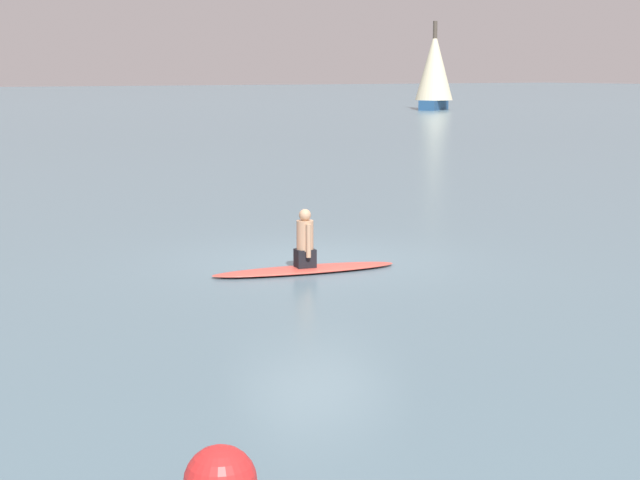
# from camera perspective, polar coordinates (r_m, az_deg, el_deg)

# --- Properties ---
(ground_plane) EXTENTS (400.00, 400.00, 0.00)m
(ground_plane) POSITION_cam_1_polar(r_m,az_deg,el_deg) (17.25, -0.30, -1.19)
(ground_plane) COLOR slate
(surfboard) EXTENTS (3.21, 1.24, 0.08)m
(surfboard) POSITION_cam_1_polar(r_m,az_deg,el_deg) (16.28, -0.86, -1.69)
(surfboard) COLOR #D84C3F
(surfboard) RESTS_ON ground
(person_paddler) EXTENTS (0.36, 0.42, 0.96)m
(person_paddler) POSITION_cam_1_polar(r_m,az_deg,el_deg) (16.20, -0.86, -0.05)
(person_paddler) COLOR black
(person_paddler) RESTS_ON surfboard
(sailboat_distant) EXTENTS (4.48, 4.46, 7.41)m
(sailboat_distant) POSITION_cam_1_polar(r_m,az_deg,el_deg) (86.04, 6.57, 9.73)
(sailboat_distant) COLOR navy
(sailboat_distant) RESTS_ON ground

